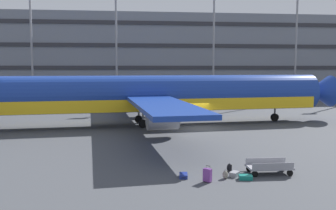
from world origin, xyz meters
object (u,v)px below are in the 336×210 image
(suitcase_laid_flat, at_px, (183,176))
(backpack_small, at_px, (229,168))
(backpack_teal, at_px, (225,175))
(suitcase_scuffed, at_px, (234,174))
(suitcase_red, at_px, (207,175))
(baggage_cart, at_px, (269,167))
(airliner, at_px, (151,96))
(suitcase_upright, at_px, (246,177))

(suitcase_laid_flat, xyz_separation_m, backpack_small, (2.93, 0.87, 0.13))
(suitcase_laid_flat, distance_m, backpack_teal, 2.37)
(suitcase_scuffed, xyz_separation_m, suitcase_red, (-1.81, -0.91, 0.27))
(suitcase_scuffed, bearing_deg, baggage_cart, 6.25)
(backpack_small, bearing_deg, airliner, 100.50)
(airliner, xyz_separation_m, backpack_teal, (2.83, -20.04, -3.02))
(suitcase_red, distance_m, suitcase_upright, 2.27)
(airliner, xyz_separation_m, baggage_cart, (5.67, -19.39, -2.82))
(suitcase_upright, height_order, backpack_small, backpack_small)
(backpack_small, relative_size, backpack_teal, 1.06)
(suitcase_red, bearing_deg, backpack_teal, 23.52)
(backpack_teal, bearing_deg, baggage_cart, 12.88)
(airliner, bearing_deg, backpack_small, -79.50)
(suitcase_upright, bearing_deg, baggage_cart, 27.98)
(suitcase_red, bearing_deg, suitcase_laid_flat, 139.11)
(suitcase_laid_flat, bearing_deg, baggage_cart, 1.48)
(suitcase_upright, xyz_separation_m, backpack_small, (-0.48, 1.66, 0.11))
(suitcase_red, distance_m, backpack_teal, 1.26)
(airliner, xyz_separation_m, suitcase_upright, (3.94, -20.31, -3.11))
(baggage_cart, bearing_deg, suitcase_laid_flat, -178.52)
(airliner, bearing_deg, suitcase_scuffed, -79.90)
(suitcase_scuffed, distance_m, backpack_teal, 0.78)
(airliner, bearing_deg, baggage_cart, -73.70)
(baggage_cart, bearing_deg, suitcase_upright, -152.02)
(suitcase_laid_flat, relative_size, baggage_cart, 0.26)
(airliner, height_order, suitcase_upright, airliner)
(suitcase_laid_flat, distance_m, baggage_cart, 5.16)
(suitcase_red, xyz_separation_m, baggage_cart, (3.98, 1.15, 0.02))
(suitcase_laid_flat, bearing_deg, backpack_teal, -12.57)
(suitcase_upright, bearing_deg, suitcase_laid_flat, 167.00)
(suitcase_scuffed, xyz_separation_m, backpack_small, (-0.04, 0.97, 0.10))
(suitcase_scuffed, bearing_deg, airliner, 100.10)
(suitcase_upright, relative_size, baggage_cart, 0.25)
(suitcase_laid_flat, bearing_deg, suitcase_scuffed, -2.03)
(backpack_small, bearing_deg, suitcase_laid_flat, -163.52)
(airliner, height_order, suitcase_red, airliner)
(suitcase_upright, relative_size, suitcase_laid_flat, 0.94)
(suitcase_laid_flat, relative_size, backpack_small, 1.59)
(backpack_small, xyz_separation_m, baggage_cart, (2.21, -0.74, 0.19))
(suitcase_upright, height_order, baggage_cart, baggage_cart)
(suitcase_laid_flat, distance_m, backpack_small, 3.06)
(suitcase_red, height_order, suitcase_upright, suitcase_red)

